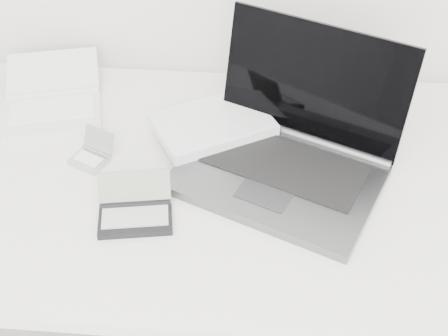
# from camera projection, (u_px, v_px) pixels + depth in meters

# --- Properties ---
(desk) EXTENTS (1.60, 0.80, 0.73)m
(desk) POSITION_uv_depth(u_px,v_px,m) (239.00, 192.00, 1.40)
(desk) COLOR white
(desk) RESTS_ON ground
(laptop_large) EXTENTS (0.59, 0.50, 0.28)m
(laptop_large) POSITION_uv_depth(u_px,v_px,m) (271.00, 144.00, 1.38)
(laptop_large) COLOR #5A5D5F
(laptop_large) RESTS_ON desk
(netbook_open_white) EXTENTS (0.30, 0.35, 0.06)m
(netbook_open_white) POSITION_uv_depth(u_px,v_px,m) (53.00, 102.00, 1.54)
(netbook_open_white) COLOR white
(netbook_open_white) RESTS_ON desk
(pda_silver) EXTENTS (0.11, 0.11, 0.06)m
(pda_silver) POSITION_uv_depth(u_px,v_px,m) (92.00, 155.00, 1.40)
(pda_silver) COLOR #BBBBBF
(pda_silver) RESTS_ON desk
(palmtop_charcoal) EXTENTS (0.17, 0.15, 0.07)m
(palmtop_charcoal) POSITION_uv_depth(u_px,v_px,m) (135.00, 212.00, 1.27)
(palmtop_charcoal) COLOR black
(palmtop_charcoal) RESTS_ON desk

